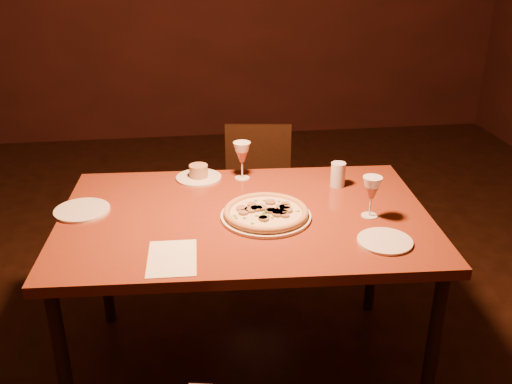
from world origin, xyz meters
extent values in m
cube|color=maroon|center=(0.22, 0.19, 0.76)|extent=(1.51, 1.02, 0.04)
cylinder|color=black|center=(-0.47, -0.17, 0.37)|extent=(0.05, 0.05, 0.74)
cylinder|color=black|center=(-0.42, 0.64, 0.37)|extent=(0.05, 0.05, 0.74)
cylinder|color=black|center=(0.86, -0.25, 0.37)|extent=(0.05, 0.05, 0.74)
cylinder|color=black|center=(0.91, 0.56, 0.37)|extent=(0.05, 0.05, 0.74)
cube|color=black|center=(0.40, 1.11, 0.41)|extent=(0.43, 0.43, 0.04)
cube|color=black|center=(0.43, 1.29, 0.61)|extent=(0.38, 0.08, 0.36)
cylinder|color=black|center=(0.22, 0.98, 0.20)|extent=(0.03, 0.03, 0.39)
cylinder|color=black|center=(0.27, 1.29, 0.20)|extent=(0.03, 0.03, 0.39)
cylinder|color=black|center=(0.53, 0.94, 0.20)|extent=(0.03, 0.03, 0.39)
cylinder|color=black|center=(0.58, 1.25, 0.20)|extent=(0.03, 0.03, 0.39)
cylinder|color=white|center=(0.30, 0.15, 0.79)|extent=(0.35, 0.35, 0.01)
cylinder|color=beige|center=(0.30, 0.15, 0.80)|extent=(0.32, 0.32, 0.01)
torus|color=tan|center=(0.30, 0.15, 0.80)|extent=(0.33, 0.33, 0.03)
cylinder|color=white|center=(0.06, 0.58, 0.78)|extent=(0.20, 0.20, 0.01)
cylinder|color=#A57F5E|center=(0.06, 0.58, 0.82)|extent=(0.08, 0.08, 0.06)
cylinder|color=silver|center=(0.66, 0.41, 0.83)|extent=(0.06, 0.06, 0.11)
cylinder|color=white|center=(-0.42, 0.30, 0.78)|extent=(0.22, 0.22, 0.01)
cylinder|color=white|center=(0.69, -0.10, 0.78)|extent=(0.20, 0.20, 0.01)
cube|color=white|center=(-0.06, -0.11, 0.78)|extent=(0.17, 0.25, 0.00)
camera|label=1|loc=(0.00, -1.81, 1.79)|focal=40.00mm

